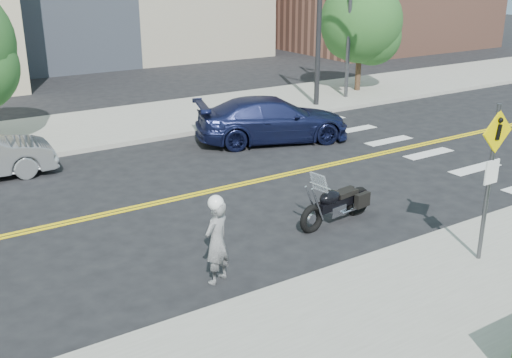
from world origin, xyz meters
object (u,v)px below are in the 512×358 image
Objects in this scene: motorcycle at (337,195)px; parked_car_blue at (273,119)px; pedestrian_sign at (491,169)px; motorcyclist at (217,239)px.

motorcycle is 6.71m from parked_car_blue.
pedestrian_sign reaches higher than motorcyclist.
motorcycle is at bearing 176.30° from parked_car_blue.
motorcyclist reaches higher than motorcycle.
motorcyclist is (-4.49, 2.19, -1.13)m from pedestrian_sign.
pedestrian_sign is 3.48m from motorcycle.
motorcycle is at bearing 107.18° from pedestrian_sign.
motorcycle is at bearing 170.89° from motorcyclist.
parked_car_blue is at bearing 80.33° from pedestrian_sign.
motorcycle is 0.43× the size of parked_car_blue.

